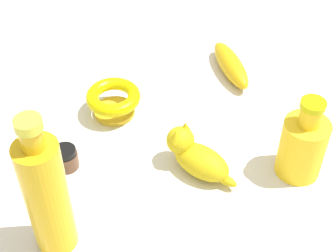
# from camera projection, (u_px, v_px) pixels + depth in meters

# --- Properties ---
(ground) EXTENTS (2.00, 2.00, 0.00)m
(ground) POSITION_uv_depth(u_px,v_px,m) (168.00, 144.00, 0.96)
(ground) COLOR silver
(cat_figurine) EXTENTS (0.10, 0.13, 0.08)m
(cat_figurine) POSITION_uv_depth(u_px,v_px,m) (196.00, 156.00, 0.89)
(cat_figurine) COLOR gold
(cat_figurine) RESTS_ON ground
(bottle_tall) EXTENTS (0.06, 0.06, 0.26)m
(bottle_tall) POSITION_uv_depth(u_px,v_px,m) (46.00, 195.00, 0.73)
(bottle_tall) COLOR gold
(bottle_tall) RESTS_ON ground
(bowl) EXTENTS (0.11, 0.11, 0.05)m
(bowl) POSITION_uv_depth(u_px,v_px,m) (113.00, 99.00, 1.00)
(bowl) COLOR gold
(bowl) RESTS_ON ground
(banana) EXTENTS (0.17, 0.11, 0.04)m
(banana) POSITION_uv_depth(u_px,v_px,m) (231.00, 65.00, 1.11)
(banana) COLOR gold
(banana) RESTS_ON ground
(nail_polish_jar) EXTENTS (0.04, 0.04, 0.04)m
(nail_polish_jar) POSITION_uv_depth(u_px,v_px,m) (66.00, 158.00, 0.91)
(nail_polish_jar) COLOR brown
(nail_polish_jar) RESTS_ON ground
(bottle_short) EXTENTS (0.08, 0.08, 0.16)m
(bottle_short) POSITION_uv_depth(u_px,v_px,m) (303.00, 145.00, 0.87)
(bottle_short) COLOR yellow
(bottle_short) RESTS_ON ground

